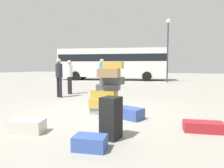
% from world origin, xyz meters
% --- Properties ---
extents(ground_plane, '(80.00, 80.00, 0.00)m').
position_xyz_m(ground_plane, '(0.00, 0.00, 0.00)').
color(ground_plane, gray).
extents(suitcase_tower, '(0.99, 0.71, 1.49)m').
position_xyz_m(suitcase_tower, '(0.22, -0.14, 0.64)').
color(suitcase_tower, gray).
rests_on(suitcase_tower, ground).
extents(suitcase_navy_left_side, '(0.59, 0.45, 0.23)m').
position_xyz_m(suitcase_navy_left_side, '(1.03, -2.53, 0.12)').
color(suitcase_navy_left_side, '#334F99').
rests_on(suitcase_navy_left_side, ground).
extents(suitcase_black_upright_blue, '(0.35, 0.39, 0.79)m').
position_xyz_m(suitcase_black_upright_blue, '(1.14, -1.91, 0.39)').
color(suitcase_black_upright_blue, black).
rests_on(suitcase_black_upright_blue, ground).
extents(suitcase_navy_white_trunk, '(0.84, 0.63, 0.29)m').
position_xyz_m(suitcase_navy_white_trunk, '(0.96, -0.37, 0.14)').
color(suitcase_navy_white_trunk, '#334F99').
rests_on(suitcase_navy_white_trunk, ground).
extents(suitcase_maroon_right_side, '(0.84, 0.51, 0.21)m').
position_xyz_m(suitcase_maroon_right_side, '(2.74, -0.79, 0.11)').
color(suitcase_maroon_right_side, maroon).
rests_on(suitcase_maroon_right_side, ground).
extents(suitcase_cream_foreground_near, '(0.76, 0.56, 0.26)m').
position_xyz_m(suitcase_cream_foreground_near, '(-0.59, -2.29, 0.13)').
color(suitcase_cream_foreground_near, beige).
rests_on(suitcase_cream_foreground_near, ground).
extents(person_bearded_onlooker, '(0.30, 0.30, 1.77)m').
position_xyz_m(person_bearded_onlooker, '(-2.16, 4.35, 1.06)').
color(person_bearded_onlooker, brown).
rests_on(person_bearded_onlooker, ground).
extents(person_tourist_with_camera, '(0.31, 0.30, 1.67)m').
position_xyz_m(person_tourist_with_camera, '(-3.28, 2.99, 1.00)').
color(person_tourist_with_camera, black).
rests_on(person_tourist_with_camera, ground).
extents(person_passerby_in_red, '(0.32, 0.30, 1.71)m').
position_xyz_m(person_passerby_in_red, '(-3.05, 1.90, 1.03)').
color(person_passerby_in_red, black).
rests_on(person_passerby_in_red, ground).
extents(parked_bus, '(11.10, 5.11, 3.15)m').
position_xyz_m(parked_bus, '(-5.68, 13.78, 1.84)').
color(parked_bus, silver).
rests_on(parked_bus, ground).
extents(lamp_post, '(0.36, 0.36, 5.42)m').
position_xyz_m(lamp_post, '(-0.01, 12.74, 3.60)').
color(lamp_post, '#333338').
rests_on(lamp_post, ground).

